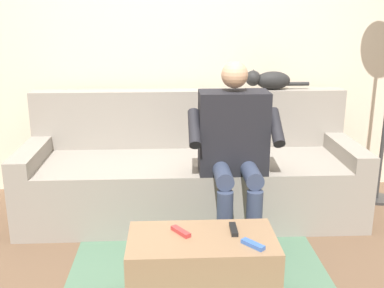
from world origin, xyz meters
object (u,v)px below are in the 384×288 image
object	(u,v)px
couch	(191,174)
remote_black	(234,229)
cat_on_backrest	(269,80)
person_solo_seated	(234,142)
remote_red	(181,232)
remote_blue	(253,244)
coffee_table	(202,270)

from	to	relation	value
couch	remote_black	xyz separation A→B (m)	(-0.17, 1.09, 0.09)
cat_on_backrest	remote_black	world-z (taller)	cat_on_backrest
person_solo_seated	remote_red	bearing A→B (deg)	62.14
person_solo_seated	remote_blue	world-z (taller)	person_solo_seated
cat_on_backrest	remote_blue	distance (m)	1.68
remote_black	remote_blue	world-z (taller)	same
coffee_table	remote_blue	xyz separation A→B (m)	(-0.24, 0.11, 0.20)
coffee_table	remote_blue	distance (m)	0.33
couch	coffee_table	distance (m)	1.16
coffee_table	remote_blue	size ratio (longest dim) A/B	5.96
remote_blue	couch	bearing A→B (deg)	150.26
person_solo_seated	cat_on_backrest	distance (m)	0.83
remote_black	remote_red	bearing A→B (deg)	93.77
coffee_table	person_solo_seated	bearing A→B (deg)	-109.29
couch	cat_on_backrest	world-z (taller)	cat_on_backrest
remote_blue	person_solo_seated	bearing A→B (deg)	138.12
couch	remote_blue	world-z (taller)	couch
couch	cat_on_backrest	distance (m)	0.95
remote_red	remote_blue	xyz separation A→B (m)	(-0.35, 0.15, -0.00)
couch	person_solo_seated	xyz separation A→B (m)	(-0.26, 0.41, 0.36)
remote_black	cat_on_backrest	bearing A→B (deg)	-16.97
remote_red	couch	bearing A→B (deg)	139.43
coffee_table	cat_on_backrest	world-z (taller)	cat_on_backrest
remote_red	person_solo_seated	bearing A→B (deg)	117.13
cat_on_backrest	couch	bearing A→B (deg)	24.67
remote_red	coffee_table	bearing A→B (deg)	30.88
person_solo_seated	remote_red	size ratio (longest dim) A/B	8.86
coffee_table	person_solo_seated	size ratio (longest dim) A/B	0.64
person_solo_seated	cat_on_backrest	bearing A→B (deg)	-117.25
couch	remote_red	bearing A→B (deg)	84.44
coffee_table	cat_on_backrest	bearing A→B (deg)	-113.24
cat_on_backrest	remote_red	bearing A→B (deg)	62.44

